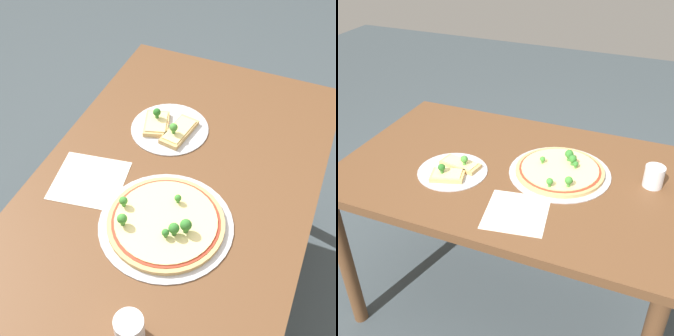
{
  "view_description": "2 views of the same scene",
  "coord_description": "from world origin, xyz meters",
  "views": [
    {
      "loc": [
        0.92,
        0.35,
        1.84
      ],
      "look_at": [
        -0.02,
        -0.03,
        0.77
      ],
      "focal_mm": 50.0,
      "sensor_mm": 36.0,
      "label": 1
    },
    {
      "loc": [
        0.5,
        -1.28,
        1.64
      ],
      "look_at": [
        -0.02,
        -0.03,
        0.77
      ],
      "focal_mm": 45.0,
      "sensor_mm": 36.0,
      "label": 2
    }
  ],
  "objects": [
    {
      "name": "pizza_tray_whole",
      "position": [
        0.18,
        0.04,
        0.76
      ],
      "size": [
        0.39,
        0.39,
        0.07
      ],
      "color": "#B7B7BC",
      "rests_on": "dining_table"
    },
    {
      "name": "ground_plane",
      "position": [
        0.0,
        0.0,
        0.0
      ],
      "size": [
        8.0,
        8.0,
        0.0
      ],
      "primitive_type": "plane",
      "color": "#3D474C"
    },
    {
      "name": "drinking_cup",
      "position": [
        0.51,
        0.09,
        0.79
      ],
      "size": [
        0.07,
        0.07,
        0.08
      ],
      "primitive_type": "cylinder",
      "color": "white",
      "rests_on": "dining_table"
    },
    {
      "name": "paper_menu",
      "position": [
        0.11,
        -0.25,
        0.75
      ],
      "size": [
        0.24,
        0.25,
        0.0
      ],
      "primitive_type": "cube",
      "rotation": [
        0.0,
        0.0,
        0.16
      ],
      "color": "silver",
      "rests_on": "dining_table"
    },
    {
      "name": "dining_table",
      "position": [
        0.0,
        0.0,
        0.66
      ],
      "size": [
        1.33,
        0.85,
        0.75
      ],
      "color": "brown",
      "rests_on": "ground_plane"
    },
    {
      "name": "pizza_tray_slice",
      "position": [
        -0.2,
        -0.11,
        0.76
      ],
      "size": [
        0.27,
        0.27,
        0.06
      ],
      "color": "#B7B7BC",
      "rests_on": "dining_table"
    }
  ]
}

